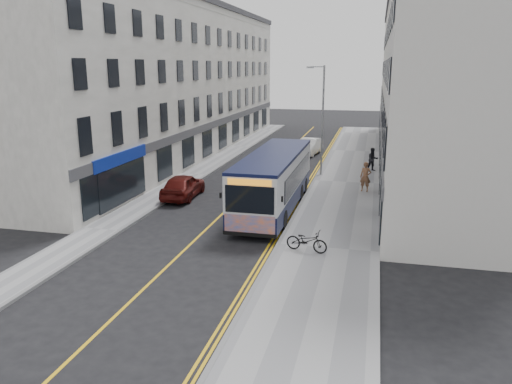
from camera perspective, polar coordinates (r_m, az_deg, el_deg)
The scene contains 17 objects.
ground at distance 25.06m, azimuth -5.91°, elevation -4.45°, with size 140.00×140.00×0.00m, color black.
pavement_east at distance 35.31m, azimuth 10.28°, elevation 1.06°, with size 4.50×64.00×0.12m, color #939396.
pavement_west at distance 37.58m, azimuth -7.09°, elevation 1.99°, with size 2.00×64.00×0.12m, color #939396.
kerb_east at distance 35.49m, azimuth 6.66°, elevation 1.27°, with size 0.18×64.00×0.13m, color slate.
kerb_west at distance 37.25m, azimuth -5.65°, elevation 1.92°, with size 0.18×64.00×0.13m, color slate.
road_centre_line at distance 36.17m, azimuth 0.36°, elevation 1.52°, with size 0.12×64.00×0.01m, color yellow.
road_dbl_yellow_inner at distance 35.55m, azimuth 5.94°, elevation 1.21°, with size 0.10×64.00×0.01m, color yellow.
road_dbl_yellow_outer at distance 35.53m, azimuth 6.26°, elevation 1.19°, with size 0.10×64.00×0.01m, color yellow.
terrace_east at distance 43.51m, azimuth 18.47°, elevation 11.61°, with size 6.00×46.00×13.00m, color silver.
terrace_west at distance 46.58m, azimuth -8.12°, elevation 12.33°, with size 6.00×46.00×13.00m, color white.
streetlamp at distance 36.73m, azimuth 7.51°, elevation 8.52°, with size 1.32×0.18×8.00m.
city_bus at distance 28.05m, azimuth 2.08°, elevation 1.47°, with size 2.63×11.28×3.28m.
bicycle at distance 21.91m, azimuth 5.82°, elevation -5.56°, with size 0.65×1.87×0.98m, color black.
pedestrian_near at distance 32.68m, azimuth 12.40°, elevation 1.71°, with size 0.70×0.46×1.92m, color #8F5F41.
pedestrian_far at distance 39.25m, azimuth 13.20°, elevation 3.65°, with size 0.86×0.67×1.77m, color black.
car_white at distance 46.11m, azimuth 6.07°, elevation 5.17°, with size 1.56×4.49×1.48m, color white.
car_maroon at distance 31.23m, azimuth -8.34°, elevation 0.71°, with size 1.79×4.44×1.51m, color #53110D.
Camera 1 is at (8.00, -22.34, 8.06)m, focal length 35.00 mm.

